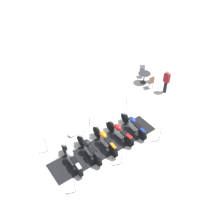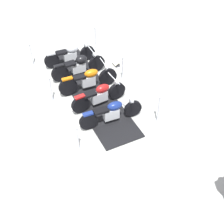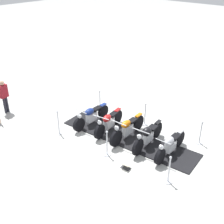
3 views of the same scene
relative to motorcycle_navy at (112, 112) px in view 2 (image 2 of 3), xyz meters
The scene contains 14 objects.
ground_plane 2.02m from the motorcycle_navy, 83.26° to the right, with size 80.00×80.00×0.00m, color silver.
display_platform 2.01m from the motorcycle_navy, 83.26° to the right, with size 6.12×1.40×0.04m, color black.
motorcycle_navy is the anchor object (origin of this frame).
motorcycle_maroon 0.98m from the motorcycle_navy, 84.06° to the right, with size 2.12×0.78×0.96m.
motorcycle_copper 1.96m from the motorcycle_navy, 84.17° to the right, with size 2.29×0.74×1.03m.
motorcycle_black 2.94m from the motorcycle_navy, 84.25° to the right, with size 2.24×0.74×1.00m.
motorcycle_chrome 3.92m from the motorcycle_navy, 84.13° to the right, with size 2.17×0.63×0.91m.
stanchion_right_rear 4.77m from the motorcycle_navy, 101.30° to the right, with size 0.33×0.33×1.07m.
stanchion_left_front 1.61m from the motorcycle_navy, 29.43° to the left, with size 0.28×0.28×1.01m.
stanchion_left_rear 4.79m from the motorcycle_navy, 66.25° to the right, with size 0.32×0.32×1.02m.
stanchion_right_front 1.55m from the motorcycle_navy, 161.51° to the left, with size 0.29×0.29×1.12m.
stanchion_right_mid 2.42m from the motorcycle_navy, 119.85° to the right, with size 0.32×0.32×1.09m.
stanchion_left_mid 2.45m from the motorcycle_navy, 47.25° to the right, with size 0.34×0.34×1.09m.
info_placard 3.45m from the motorcycle_navy, 113.18° to the right, with size 0.29×0.37×0.23m.
Camera 2 is at (2.46, 9.29, 7.72)m, focal length 51.40 mm.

